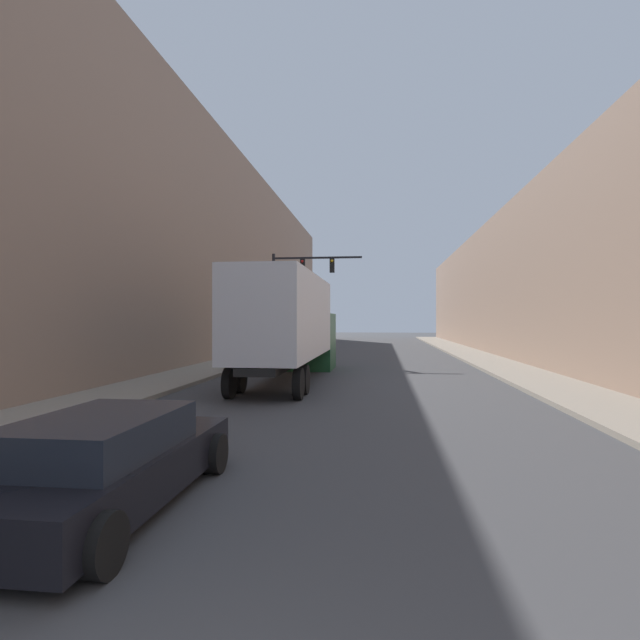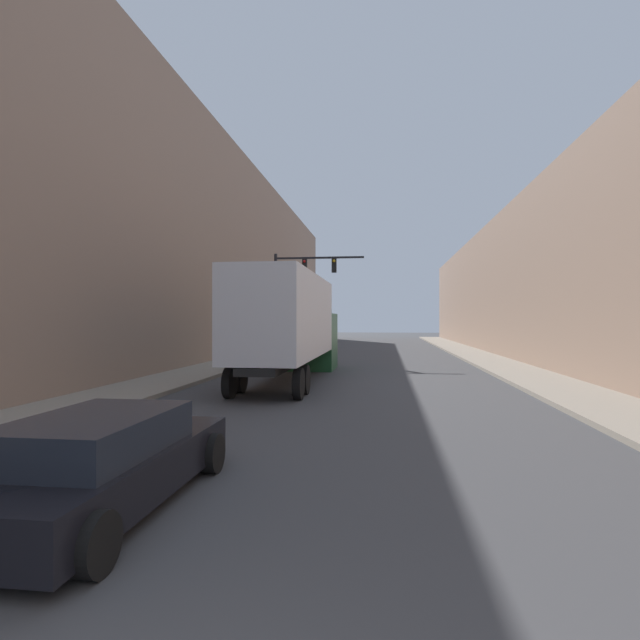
# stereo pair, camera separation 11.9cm
# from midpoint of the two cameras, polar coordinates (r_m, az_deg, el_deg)

# --- Properties ---
(sidewalk_right) EXTENTS (2.79, 80.00, 0.15)m
(sidewalk_right) POSITION_cam_midpoint_polar(r_m,az_deg,el_deg) (32.08, 18.22, -4.34)
(sidewalk_right) COLOR gray
(sidewalk_right) RESTS_ON ground
(sidewalk_left) EXTENTS (2.79, 80.00, 0.15)m
(sidewalk_left) POSITION_cam_midpoint_polar(r_m,az_deg,el_deg) (32.60, -8.19, -4.27)
(sidewalk_left) COLOR gray
(sidewalk_left) RESTS_ON ground
(building_right) EXTENTS (6.00, 80.00, 9.71)m
(building_right) POSITION_cam_midpoint_polar(r_m,az_deg,el_deg) (33.21, 25.69, 4.06)
(building_right) COLOR #997A66
(building_right) RESTS_ON ground
(building_left) EXTENTS (6.00, 80.00, 14.44)m
(building_left) POSITION_cam_midpoint_polar(r_m,az_deg,el_deg) (34.26, -15.37, 7.91)
(building_left) COLOR #997A66
(building_left) RESTS_ON ground
(semi_truck) EXTENTS (2.52, 12.50, 4.21)m
(semi_truck) POSITION_cam_midpoint_polar(r_m,az_deg,el_deg) (20.56, -3.46, -0.53)
(semi_truck) COLOR silver
(semi_truck) RESTS_ON ground
(sedan_car) EXTENTS (2.03, 4.62, 1.27)m
(sedan_car) POSITION_cam_midpoint_polar(r_m,az_deg,el_deg) (7.39, -23.54, -14.73)
(sedan_car) COLOR black
(sedan_car) RESTS_ON ground
(traffic_signal_gantry) EXTENTS (5.81, 0.35, 6.79)m
(traffic_signal_gantry) POSITION_cam_midpoint_polar(r_m,az_deg,el_deg) (32.21, -3.19, 3.83)
(traffic_signal_gantry) COLOR black
(traffic_signal_gantry) RESTS_ON ground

